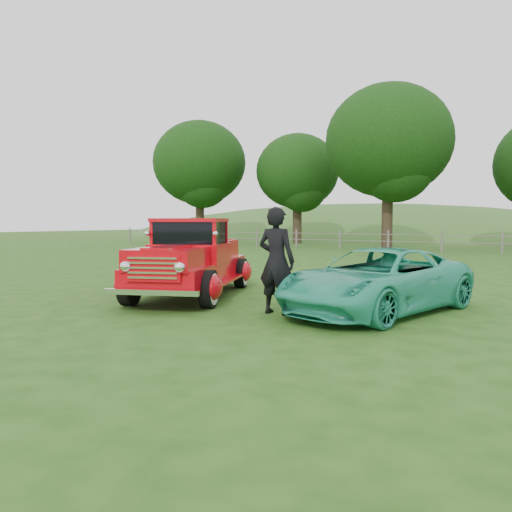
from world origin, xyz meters
The scene contains 9 objects.
ground centered at (0.00, 0.00, 0.00)m, with size 140.00×140.00×0.00m, color #1E4612.
distant_hills centered at (-4.08, 59.46, -4.55)m, with size 116.00×60.00×18.00m.
fence_line centered at (0.00, 22.00, 0.60)m, with size 48.00×0.12×1.20m.
tree_far_west centered at (-20.00, 26.00, 6.49)m, with size 7.60×7.60×9.93m.
tree_mid_west centered at (-12.00, 28.00, 5.55)m, with size 6.40×6.40×8.46m.
tree_near_west centered at (-4.00, 25.00, 6.80)m, with size 8.00×8.00×10.42m.
red_pickup centered at (-1.56, 2.10, 0.80)m, with size 3.49×5.28×1.78m.
teal_sedan centered at (2.75, 2.28, 0.61)m, with size 2.01×4.36×1.21m, color teal.
man centered at (1.21, 1.16, 0.99)m, with size 0.72×0.47×1.98m, color black.
Camera 1 is at (5.68, -6.82, 1.72)m, focal length 35.00 mm.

